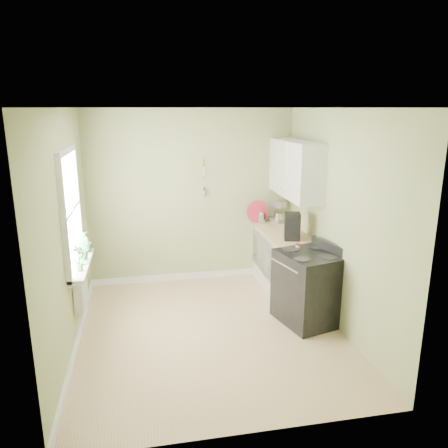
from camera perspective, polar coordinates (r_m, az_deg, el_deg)
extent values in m
cube|color=tan|center=(5.61, -1.76, -13.96)|extent=(3.20, 3.60, 0.02)
cube|color=white|center=(4.91, -2.02, 15.04)|extent=(3.20, 3.60, 0.02)
cube|color=tan|center=(6.84, -4.28, 3.51)|extent=(3.20, 0.02, 2.70)
cube|color=tan|center=(5.11, -20.02, -1.32)|extent=(0.02, 3.60, 2.70)
cube|color=tan|center=(5.57, 14.70, 0.40)|extent=(0.02, 3.60, 2.70)
cube|color=white|center=(6.61, 8.04, -5.27)|extent=(0.60, 1.60, 0.87)
cube|color=#DCBA86|center=(6.46, 8.10, -1.49)|extent=(0.64, 1.60, 0.04)
cube|color=white|center=(6.40, 9.28, 7.10)|extent=(0.35, 1.40, 0.80)
cube|color=white|center=(5.34, -19.53, 1.64)|extent=(0.02, 1.00, 1.30)
cube|color=white|center=(5.24, -19.96, 8.96)|extent=(0.06, 1.14, 0.07)
cube|color=white|center=(5.53, -18.71, -5.27)|extent=(0.06, 1.14, 0.07)
cube|color=white|center=(5.34, -19.31, 1.65)|extent=(0.04, 1.00, 0.04)
cube|color=white|center=(5.52, -18.10, -5.10)|extent=(0.18, 1.14, 0.04)
cube|color=white|center=(5.59, -18.20, -8.47)|extent=(0.12, 0.50, 0.35)
cylinder|color=#DCBA86|center=(6.75, -2.63, 7.94)|extent=(0.02, 0.02, 0.10)
cylinder|color=silver|center=(6.77, -2.62, 6.93)|extent=(0.01, 0.01, 0.16)
cylinder|color=silver|center=(6.82, -2.59, 4.10)|extent=(0.01, 0.14, 0.14)
cube|color=black|center=(5.77, 10.86, -8.33)|extent=(0.82, 0.90, 0.90)
cube|color=black|center=(5.60, 11.09, -3.96)|extent=(0.82, 0.90, 0.03)
cube|color=black|center=(5.69, 13.83, -3.07)|extent=(0.25, 0.75, 0.14)
cylinder|color=#B2B2B7|center=(5.53, 7.80, -5.33)|extent=(0.18, 0.60, 0.02)
cube|color=#B51418|center=(5.68, 7.41, -6.70)|extent=(0.08, 0.22, 0.38)
cube|color=#B2B2B7|center=(7.13, 6.99, 0.60)|extent=(0.29, 0.34, 0.08)
cube|color=#B2B2B7|center=(7.22, 6.73, 1.87)|extent=(0.14, 0.12, 0.21)
cube|color=#B2B2B7|center=(7.09, 7.01, 2.66)|extent=(0.24, 0.32, 0.10)
sphere|color=#B2B2B7|center=(7.18, 6.76, 3.06)|extent=(0.11, 0.11, 0.11)
cylinder|color=silver|center=(7.07, 7.15, 0.94)|extent=(0.16, 0.16, 0.13)
cylinder|color=silver|center=(7.01, 4.84, 0.70)|extent=(0.11, 0.11, 0.15)
cone|color=silver|center=(6.99, 4.86, 1.43)|extent=(0.11, 0.11, 0.04)
cylinder|color=silver|center=(6.99, 4.24, 0.86)|extent=(0.10, 0.05, 0.08)
cube|color=black|center=(6.17, 8.89, -0.31)|extent=(0.27, 0.29, 0.38)
cylinder|color=black|center=(6.19, 8.56, -1.33)|extent=(0.12, 0.12, 0.13)
cylinder|color=#B62540|center=(7.01, 4.41, 1.62)|extent=(0.37, 0.10, 0.36)
cylinder|color=beige|center=(5.79, 9.62, -2.96)|extent=(0.06, 0.06, 0.06)
cylinder|color=#B62540|center=(5.78, 9.63, -2.62)|extent=(0.07, 0.07, 0.01)
imported|color=#2D6730|center=(5.22, -18.48, -4.20)|extent=(0.18, 0.20, 0.32)
imported|color=#2D6730|center=(5.60, -17.96, -3.03)|extent=(0.18, 0.20, 0.28)
imported|color=#2D6730|center=(5.88, -17.63, -2.16)|extent=(0.17, 0.17, 0.28)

